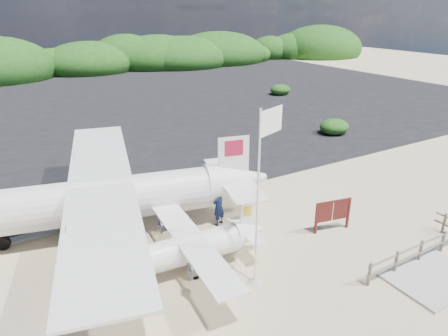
# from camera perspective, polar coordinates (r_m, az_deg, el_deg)

# --- Properties ---
(ground) EXTENTS (160.00, 160.00, 0.00)m
(ground) POSITION_cam_1_polar(r_m,az_deg,el_deg) (17.97, 1.02, -10.84)
(ground) COLOR beige
(asphalt_apron) EXTENTS (90.00, 50.00, 0.04)m
(asphalt_apron) POSITION_cam_1_polar(r_m,az_deg,el_deg) (44.69, -19.52, 8.11)
(asphalt_apron) COLOR #B2B2B2
(asphalt_apron) RESTS_ON ground
(lagoon) EXTENTS (9.00, 7.00, 0.40)m
(lagoon) POSITION_cam_1_polar(r_m,az_deg,el_deg) (17.41, -29.29, -15.27)
(lagoon) COLOR #B2B2B2
(lagoon) RESTS_ON ground
(walkway_pad) EXTENTS (3.50, 2.50, 0.10)m
(walkway_pad) POSITION_cam_1_polar(r_m,az_deg,el_deg) (17.92, 27.69, -13.83)
(walkway_pad) COLOR #B2B2B2
(walkway_pad) RESTS_ON ground
(vegetation_band) EXTENTS (124.00, 8.00, 4.40)m
(vegetation_band) POSITION_cam_1_polar(r_m,az_deg,el_deg) (69.04, -23.90, 12.02)
(vegetation_band) COLOR #B2B2B2
(vegetation_band) RESTS_ON ground
(fence) EXTENTS (6.40, 2.00, 1.10)m
(fence) POSITION_cam_1_polar(r_m,az_deg,el_deg) (18.70, 25.99, -11.93)
(fence) COLOR #B2B2B2
(fence) RESTS_ON ground
(baggage_cart) EXTENTS (2.88, 2.12, 1.29)m
(baggage_cart) POSITION_cam_1_polar(r_m,az_deg,el_deg) (18.14, -16.33, -11.50)
(baggage_cart) COLOR #0E21DA
(baggage_cart) RESTS_ON ground
(flagpole) EXTENTS (1.46, 1.01, 6.76)m
(flagpole) POSITION_cam_1_polar(r_m,az_deg,el_deg) (15.86, 4.41, -15.99)
(flagpole) COLOR white
(flagpole) RESTS_ON ground
(signboard) EXTENTS (1.94, 0.55, 1.60)m
(signboard) POSITION_cam_1_polar(r_m,az_deg,el_deg) (19.64, 15.01, -8.59)
(signboard) COLOR #531B17
(signboard) RESTS_ON ground
(crew_a) EXTENTS (0.84, 0.72, 1.94)m
(crew_a) POSITION_cam_1_polar(r_m,az_deg,el_deg) (19.02, -0.78, -5.48)
(crew_a) COLOR #121D47
(crew_a) RESTS_ON ground
(crew_b) EXTENTS (0.96, 0.80, 1.75)m
(crew_b) POSITION_cam_1_polar(r_m,az_deg,el_deg) (21.45, -4.96, -2.52)
(crew_b) COLOR #121D47
(crew_b) RESTS_ON ground
(aircraft_large) EXTENTS (21.08, 21.08, 5.26)m
(aircraft_large) POSITION_cam_1_polar(r_m,az_deg,el_deg) (41.54, 1.65, 8.38)
(aircraft_large) COLOR #B2B2B2
(aircraft_large) RESTS_ON ground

